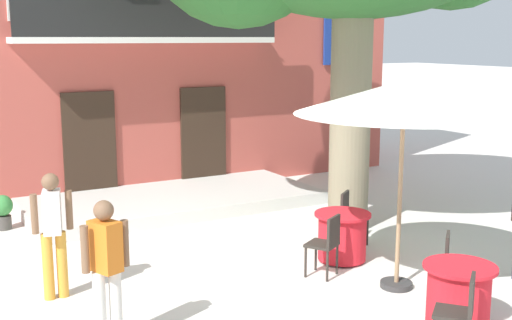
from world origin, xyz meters
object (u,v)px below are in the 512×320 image
(cafe_chair_middle_0, at_px, (455,263))
(pedestrian_near_entrance, at_px, (106,266))
(cafe_table_near_tree, at_px, (342,236))
(cafe_umbrella, at_px, (404,98))
(cafe_chair_middle_1, at_px, (461,309))
(cafe_chair_near_tree_1, at_px, (327,241))
(pedestrian_mid_plaza, at_px, (53,228))
(cafe_table_middle, at_px, (459,295))
(cafe_chair_near_tree_0, at_px, (351,215))
(ground_planter_left, at_px, (3,210))

(cafe_chair_middle_0, bearing_deg, pedestrian_near_entrance, 167.37)
(cafe_table_near_tree, distance_m, cafe_umbrella, 2.55)
(cafe_table_near_tree, height_order, cafe_chair_middle_1, cafe_chair_middle_1)
(cafe_umbrella, bearing_deg, cafe_table_near_tree, 89.72)
(cafe_chair_near_tree_1, distance_m, pedestrian_mid_plaza, 3.75)
(cafe_umbrella, relative_size, pedestrian_near_entrance, 1.72)
(cafe_table_near_tree, height_order, pedestrian_near_entrance, pedestrian_near_entrance)
(cafe_umbrella, bearing_deg, cafe_table_middle, -98.90)
(cafe_chair_near_tree_1, height_order, cafe_umbrella, cafe_umbrella)
(pedestrian_mid_plaza, bearing_deg, cafe_table_middle, -39.28)
(cafe_chair_near_tree_1, height_order, pedestrian_near_entrance, pedestrian_near_entrance)
(cafe_chair_near_tree_0, xyz_separation_m, cafe_table_middle, (-0.76, -3.07, -0.14))
(cafe_table_middle, bearing_deg, cafe_chair_near_tree_1, 100.72)
(cafe_table_near_tree, distance_m, cafe_chair_near_tree_1, 0.77)
(cafe_chair_near_tree_0, relative_size, cafe_umbrella, 0.31)
(cafe_chair_near_tree_1, bearing_deg, cafe_table_middle, -79.28)
(cafe_chair_middle_1, relative_size, cafe_umbrella, 0.31)
(cafe_chair_near_tree_1, height_order, pedestrian_mid_plaza, pedestrian_mid_plaza)
(cafe_chair_middle_0, xyz_separation_m, cafe_chair_middle_1, (-1.05, -1.09, 0.00))
(cafe_table_middle, bearing_deg, pedestrian_near_entrance, 158.11)
(cafe_chair_near_tree_1, relative_size, cafe_chair_middle_0, 1.00)
(ground_planter_left, xyz_separation_m, pedestrian_near_entrance, (0.28, -5.40, 0.60))
(pedestrian_mid_plaza, bearing_deg, cafe_chair_middle_1, -47.75)
(cafe_umbrella, relative_size, ground_planter_left, 4.62)
(cafe_chair_middle_1, height_order, pedestrian_near_entrance, pedestrian_near_entrance)
(pedestrian_near_entrance, bearing_deg, cafe_chair_near_tree_1, 10.10)
(cafe_chair_middle_0, bearing_deg, cafe_umbrella, 112.14)
(cafe_table_near_tree, relative_size, cafe_chair_middle_1, 0.95)
(cafe_table_middle, height_order, cafe_chair_middle_0, cafe_chair_middle_0)
(pedestrian_mid_plaza, bearing_deg, cafe_umbrella, -24.92)
(cafe_chair_near_tree_0, bearing_deg, cafe_umbrella, -107.55)
(cafe_table_middle, distance_m, cafe_chair_middle_0, 0.77)
(cafe_table_near_tree, height_order, cafe_chair_near_tree_1, cafe_chair_near_tree_1)
(cafe_table_near_tree, distance_m, ground_planter_left, 6.10)
(cafe_chair_near_tree_0, distance_m, cafe_chair_middle_0, 2.53)
(cafe_chair_near_tree_0, height_order, cafe_umbrella, cafe_umbrella)
(pedestrian_near_entrance, bearing_deg, ground_planter_left, 92.94)
(ground_planter_left, bearing_deg, pedestrian_near_entrance, -87.06)
(cafe_chair_near_tree_0, distance_m, cafe_table_middle, 3.17)
(cafe_chair_near_tree_0, relative_size, pedestrian_mid_plaza, 0.54)
(cafe_table_near_tree, xyz_separation_m, pedestrian_near_entrance, (-3.99, -1.04, 0.56))
(pedestrian_near_entrance, xyz_separation_m, pedestrian_mid_plaza, (-0.18, 1.72, 0.00))
(cafe_chair_middle_1, relative_size, pedestrian_near_entrance, 0.54)
(cafe_chair_middle_1, distance_m, pedestrian_near_entrance, 3.85)
(cafe_table_middle, bearing_deg, cafe_chair_near_tree_0, 76.05)
(ground_planter_left, relative_size, pedestrian_mid_plaza, 0.37)
(cafe_table_near_tree, bearing_deg, cafe_chair_middle_1, -103.61)
(cafe_chair_near_tree_1, bearing_deg, cafe_table_near_tree, 35.81)
(pedestrian_mid_plaza, bearing_deg, pedestrian_near_entrance, -83.90)
(cafe_chair_middle_0, xyz_separation_m, pedestrian_near_entrance, (-4.28, 0.96, 0.42))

